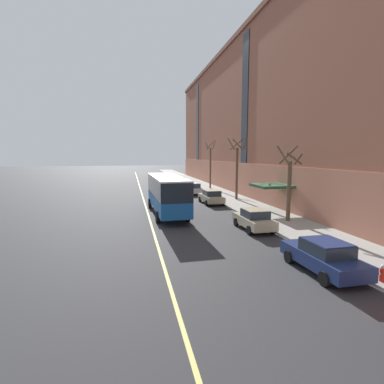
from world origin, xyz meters
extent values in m
plane|color=#303033|center=(0.00, 0.00, 0.00)|extent=(260.00, 260.00, 0.00)
cube|color=#9E9B93|center=(8.58, 3.00, 0.07)|extent=(4.65, 160.00, 0.15)
cube|color=#935642|center=(16.90, 0.00, 11.01)|extent=(12.00, 110.00, 22.01)
cube|color=#B67058|center=(10.83, 0.00, 2.20)|extent=(0.14, 110.00, 4.40)
cube|color=#234C2D|center=(9.30, 2.52, 2.60)|extent=(3.20, 3.40, 0.24)
cube|color=#1E232B|center=(10.85, 13.75, 12.11)|extent=(0.10, 2.00, 16.73)
cube|color=#1E232B|center=(10.85, 41.25, 12.11)|extent=(0.10, 2.00, 16.73)
cube|color=#19569E|center=(-0.37, 3.80, 1.24)|extent=(2.71, 10.72, 1.25)
cube|color=black|center=(-0.37, 3.80, 2.63)|extent=(2.73, 10.72, 1.52)
cube|color=silver|center=(-0.37, 3.80, 3.45)|extent=(2.74, 10.72, 0.12)
cube|color=#19232D|center=(-0.51, 9.16, 2.48)|extent=(2.25, 0.14, 1.14)
cube|color=orange|center=(-0.51, 9.17, 3.21)|extent=(1.71, 0.10, 0.28)
cube|color=black|center=(-0.51, 9.18, 0.72)|extent=(2.40, 0.18, 0.24)
cube|color=white|center=(-1.36, 9.15, 0.97)|extent=(0.28, 0.07, 0.18)
cube|color=white|center=(0.35, 9.20, 0.97)|extent=(0.28, 0.07, 0.18)
cylinder|color=black|center=(-1.69, 7.50, 0.50)|extent=(0.33, 1.01, 1.00)
cylinder|color=black|center=(0.76, 7.56, 0.50)|extent=(0.33, 1.01, 1.00)
cylinder|color=black|center=(-1.51, 0.57, 0.50)|extent=(0.33, 1.01, 1.00)
cylinder|color=black|center=(0.93, 0.63, 0.50)|extent=(0.33, 1.01, 1.00)
cube|color=navy|center=(5.13, -11.08, 0.64)|extent=(1.93, 4.53, 0.64)
cube|color=#232D38|center=(5.13, -11.31, 1.24)|extent=(1.66, 2.06, 0.56)
cube|color=navy|center=(5.13, -11.31, 1.54)|extent=(1.62, 1.97, 0.04)
cylinder|color=black|center=(4.20, -9.71, 0.32)|extent=(0.23, 0.64, 0.64)
cylinder|color=black|center=(6.00, -9.67, 0.32)|extent=(0.23, 0.64, 0.64)
cylinder|color=black|center=(4.26, -12.49, 0.32)|extent=(0.23, 0.64, 0.64)
cylinder|color=black|center=(6.06, -12.46, 0.32)|extent=(0.23, 0.64, 0.64)
cube|color=#B7B7BC|center=(4.98, 17.56, 0.64)|extent=(1.83, 4.72, 0.64)
cube|color=#232D38|center=(4.98, 17.32, 1.24)|extent=(1.57, 2.14, 0.56)
cube|color=#B7B7BC|center=(4.98, 17.32, 1.54)|extent=(1.54, 2.04, 0.04)
cylinder|color=black|center=(4.15, 19.02, 0.32)|extent=(0.23, 0.64, 0.64)
cylinder|color=black|center=(5.86, 18.99, 0.32)|extent=(0.23, 0.64, 0.64)
cylinder|color=black|center=(4.10, 16.12, 0.32)|extent=(0.23, 0.64, 0.64)
cylinder|color=black|center=(5.82, 16.09, 0.32)|extent=(0.23, 0.64, 0.64)
cube|color=silver|center=(4.93, 30.03, 0.64)|extent=(1.86, 4.25, 0.64)
cube|color=#232D38|center=(4.93, 29.82, 1.24)|extent=(1.62, 1.92, 0.56)
cube|color=silver|center=(4.93, 29.82, 1.54)|extent=(1.59, 1.83, 0.04)
cylinder|color=black|center=(4.05, 31.35, 0.32)|extent=(0.23, 0.64, 0.64)
cylinder|color=black|center=(5.84, 31.33, 0.32)|extent=(0.23, 0.64, 0.64)
cylinder|color=black|center=(4.03, 28.73, 0.32)|extent=(0.23, 0.64, 0.64)
cylinder|color=black|center=(5.82, 28.71, 0.32)|extent=(0.23, 0.64, 0.64)
cube|color=#BCAD89|center=(5.17, -2.99, 0.64)|extent=(1.79, 4.21, 0.64)
cube|color=#232D38|center=(5.17, -3.20, 1.24)|extent=(1.57, 1.90, 0.56)
cube|color=#BCAD89|center=(5.17, -3.20, 1.54)|extent=(1.53, 1.81, 0.04)
cylinder|color=black|center=(4.30, -1.69, 0.32)|extent=(0.22, 0.64, 0.64)
cylinder|color=black|center=(6.03, -1.68, 0.32)|extent=(0.22, 0.64, 0.64)
cylinder|color=black|center=(4.31, -4.29, 0.32)|extent=(0.22, 0.64, 0.64)
cylinder|color=black|center=(6.04, -4.28, 0.32)|extent=(0.22, 0.64, 0.64)
cube|color=#BCAD89|center=(5.20, 8.96, 0.64)|extent=(1.96, 4.61, 0.64)
cube|color=#232D38|center=(5.21, 8.74, 1.24)|extent=(1.67, 2.10, 0.56)
cube|color=#BCAD89|center=(5.21, 8.74, 1.54)|extent=(1.63, 2.00, 0.04)
cylinder|color=black|center=(4.27, 10.35, 0.32)|extent=(0.24, 0.65, 0.64)
cylinder|color=black|center=(6.07, 10.40, 0.32)|extent=(0.24, 0.65, 0.64)
cylinder|color=black|center=(4.34, 7.53, 0.32)|extent=(0.24, 0.65, 0.64)
cylinder|color=black|center=(6.14, 7.57, 0.32)|extent=(0.24, 0.65, 0.64)
cube|color=#B7B7BC|center=(4.93, 23.76, 0.64)|extent=(1.97, 4.32, 0.64)
cube|color=#232D38|center=(4.92, 23.54, 1.24)|extent=(1.67, 1.97, 0.56)
cube|color=#B7B7BC|center=(4.92, 23.54, 1.54)|extent=(1.63, 1.89, 0.04)
cylinder|color=black|center=(4.08, 25.11, 0.32)|extent=(0.24, 0.65, 0.64)
cylinder|color=black|center=(5.87, 25.05, 0.32)|extent=(0.24, 0.65, 0.64)
cylinder|color=black|center=(3.99, 22.47, 0.32)|extent=(0.24, 0.65, 0.64)
cylinder|color=black|center=(5.78, 22.41, 0.32)|extent=(0.24, 0.65, 0.64)
cylinder|color=brown|center=(8.85, -1.32, 2.54)|extent=(0.33, 0.33, 4.79)
cylinder|color=brown|center=(9.49, -1.42, 5.12)|extent=(0.35, 1.39, 0.89)
cylinder|color=brown|center=(9.04, -0.65, 5.45)|extent=(1.48, 0.56, 1.53)
cylinder|color=brown|center=(8.14, -1.45, 5.43)|extent=(0.41, 1.54, 1.50)
cylinder|color=brown|center=(8.79, -1.95, 5.19)|extent=(1.36, 0.26, 1.02)
cylinder|color=brown|center=(8.85, 10.74, 3.20)|extent=(0.30, 0.30, 6.10)
cylinder|color=brown|center=(9.65, 10.58, 6.74)|extent=(0.47, 1.72, 1.48)
cylinder|color=brown|center=(9.02, 11.50, 6.68)|extent=(1.64, 0.49, 1.37)
cylinder|color=brown|center=(8.03, 10.62, 6.70)|extent=(0.38, 1.73, 1.41)
cylinder|color=brown|center=(8.71, 10.18, 6.63)|extent=(1.23, 0.42, 1.26)
cylinder|color=brown|center=(8.85, 22.80, 3.34)|extent=(0.26, 0.26, 6.38)
cylinder|color=brown|center=(9.41, 22.84, 6.98)|extent=(0.21, 1.22, 1.38)
cylinder|color=brown|center=(8.89, 23.32, 6.91)|extent=(1.14, 0.21, 1.24)
cylinder|color=brown|center=(8.25, 22.75, 6.82)|extent=(0.22, 1.28, 1.08)
cylinder|color=red|center=(6.76, -12.83, 0.43)|extent=(0.24, 0.24, 0.55)
sphere|color=silver|center=(6.76, -12.83, 0.77)|extent=(0.20, 0.20, 0.20)
cylinder|color=silver|center=(6.60, -12.83, 0.48)|extent=(0.10, 0.09, 0.09)
cube|color=#E0D66B|center=(-2.07, 3.00, 0.00)|extent=(0.16, 140.00, 0.01)
camera|label=1|loc=(-3.57, -23.05, 5.47)|focal=28.00mm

